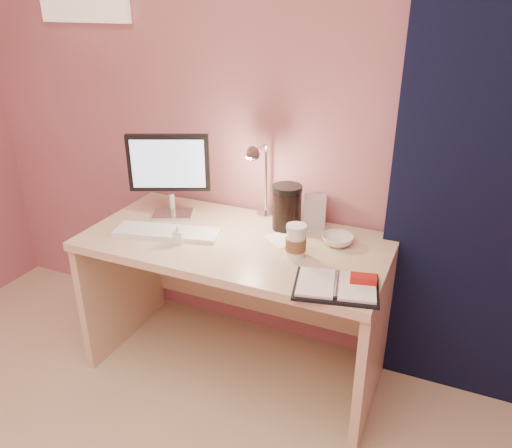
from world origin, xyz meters
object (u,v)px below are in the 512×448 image
at_px(bowl, 338,240).
at_px(dark_jar, 287,210).
at_px(keyboard, 167,232).
at_px(product_box, 314,212).
at_px(desk, 242,274).
at_px(monitor, 169,168).
at_px(coffee_cup, 296,242).
at_px(lotion_bottle, 178,234).
at_px(clear_cup, 280,214).
at_px(desk_lamp, 260,176).
at_px(planner, 338,285).

height_order(bowl, dark_jar, dark_jar).
bearing_deg(keyboard, product_box, 17.09).
distance_m(desk, monitor, 0.63).
height_order(coffee_cup, dark_jar, dark_jar).
distance_m(desk, product_box, 0.47).
bearing_deg(lotion_bottle, coffee_cup, 10.92).
distance_m(clear_cup, desk_lamp, 0.21).
relative_size(desk, clear_cup, 11.51).
distance_m(coffee_cup, product_box, 0.32).
distance_m(monitor, clear_cup, 0.59).
height_order(clear_cup, product_box, product_box).
distance_m(keyboard, dark_jar, 0.57).
relative_size(desk, dark_jar, 7.20).
bearing_deg(bowl, monitor, -178.84).
xyz_separation_m(lotion_bottle, dark_jar, (0.39, 0.35, 0.05)).
xyz_separation_m(monitor, keyboard, (0.09, -0.20, -0.24)).
height_order(bowl, product_box, product_box).
distance_m(planner, bowl, 0.37).
bearing_deg(dark_jar, desk, -143.05).
bearing_deg(lotion_bottle, planner, -6.23).
height_order(planner, coffee_cup, coffee_cup).
bearing_deg(bowl, coffee_cup, -128.27).
height_order(monitor, keyboard, monitor).
relative_size(monitor, desk_lamp, 1.07).
xyz_separation_m(desk, keyboard, (-0.32, -0.15, 0.24)).
height_order(desk, planner, planner).
xyz_separation_m(desk, dark_jar, (0.17, 0.13, 0.32)).
bearing_deg(bowl, keyboard, -164.27).
bearing_deg(monitor, clear_cup, -12.56).
bearing_deg(desk_lamp, keyboard, -135.76).
bearing_deg(coffee_cup, monitor, 167.61).
distance_m(lotion_bottle, dark_jar, 0.52).
height_order(desk, bowl, bowl).
xyz_separation_m(coffee_cup, desk_lamp, (-0.27, 0.24, 0.18)).
relative_size(planner, dark_jar, 1.87).
xyz_separation_m(clear_cup, product_box, (0.16, 0.06, 0.02)).
bearing_deg(clear_cup, bowl, -15.59).
bearing_deg(coffee_cup, lotion_bottle, -169.08).
distance_m(desk, dark_jar, 0.39).
bearing_deg(lotion_bottle, clear_cup, 46.25).
xyz_separation_m(planner, lotion_bottle, (-0.76, 0.08, 0.03)).
distance_m(lotion_bottle, product_box, 0.66).
xyz_separation_m(desk, lotion_bottle, (-0.22, -0.22, 0.27)).
bearing_deg(planner, lotion_bottle, 161.29).
bearing_deg(dark_jar, product_box, 31.83).
xyz_separation_m(keyboard, dark_jar, (0.49, 0.29, 0.09)).
distance_m(bowl, lotion_bottle, 0.72).
relative_size(coffee_cup, desk_lamp, 0.36).
distance_m(desk, desk_lamp, 0.49).
bearing_deg(keyboard, desk_lamp, 25.43).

